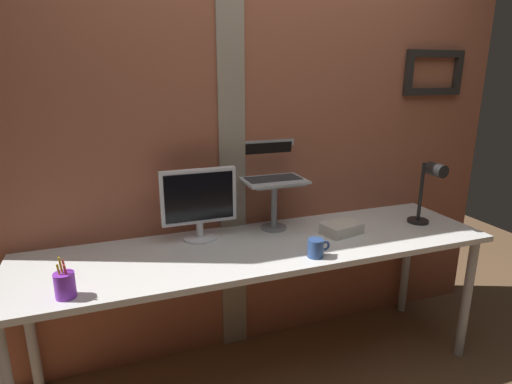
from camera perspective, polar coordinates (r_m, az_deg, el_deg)
ground_plane at (r=2.56m, az=4.18°, el=-22.45°), size 6.00×6.00×0.00m
brick_wall_back at (r=2.37m, az=1.14°, el=7.74°), size 3.02×0.16×2.50m
desk at (r=2.14m, az=0.93°, el=-8.89°), size 2.39×0.63×0.76m
monitor at (r=2.14m, az=-7.82°, el=-1.14°), size 0.39×0.18×0.37m
laptop_stand at (r=2.27m, az=2.49°, el=-0.75°), size 0.28×0.22×0.27m
laptop at (r=2.29m, az=1.96°, el=3.07°), size 0.33×0.26×0.21m
desk_lamp at (r=2.49m, az=22.56°, el=0.66°), size 0.12×0.20×0.37m
pen_cup at (r=1.79m, az=-24.62°, el=-11.44°), size 0.08×0.08×0.17m
coffee_mug at (r=1.99m, az=8.20°, el=-7.57°), size 0.11×0.08×0.09m
paper_clutter_stack at (r=2.29m, az=11.64°, el=-4.90°), size 0.23×0.18×0.06m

